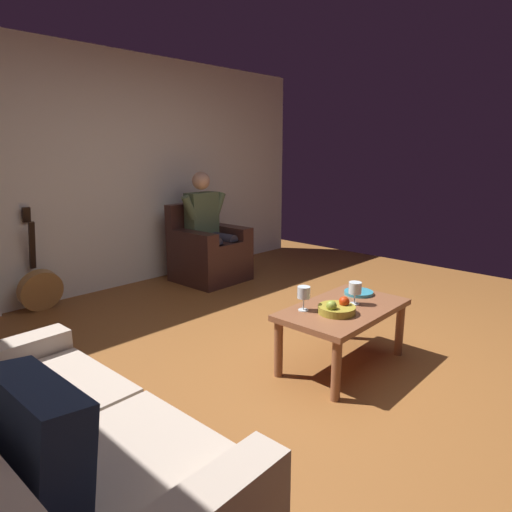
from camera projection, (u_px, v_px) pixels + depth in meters
The scene contains 11 objects.
ground_plane at pixel (323, 365), 3.19m from camera, with size 6.68×6.68×0.00m, color brown.
wall_back at pixel (111, 173), 4.79m from camera, with size 5.60×0.06×2.52m, color silver.
armchair at pixel (208, 253), 5.24m from camera, with size 0.75×0.74×0.89m.
person_seated at pixel (208, 224), 5.15m from camera, with size 0.65×0.57×1.26m.
couch at pixel (43, 494), 1.55m from camera, with size 0.85×1.53×0.91m.
coffee_table at pixel (343, 316), 3.11m from camera, with size 0.97×0.57×0.44m.
guitar at pixel (40, 287), 4.23m from camera, with size 0.40×0.26×0.99m.
wine_glass_near at pixel (355, 289), 3.12m from camera, with size 0.09×0.09×0.16m.
wine_glass_far at pixel (304, 294), 2.99m from camera, with size 0.09×0.09×0.17m.
fruit_bowl at pixel (337, 309), 2.96m from camera, with size 0.25×0.25×0.11m.
decorative_dish at pixel (359, 293), 3.36m from camera, with size 0.22×0.22×0.02m, color teal.
Camera 1 is at (2.45, 1.67, 1.49)m, focal length 31.32 mm.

